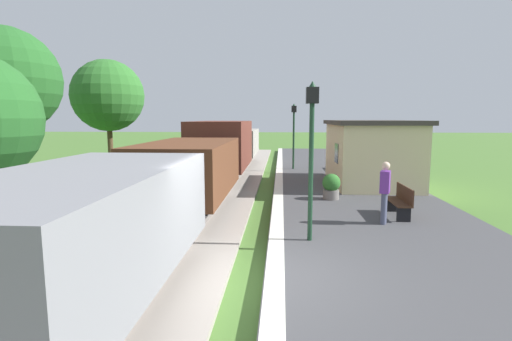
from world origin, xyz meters
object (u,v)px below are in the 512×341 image
Objects in this scene: person_waiting at (385,190)px; tree_trackside_far at (5,81)px; bench_down_platform at (343,161)px; potted_planter at (331,186)px; bench_near_hut at (400,201)px; lamp_post_far at (294,124)px; tree_field_left at (108,96)px; station_hut at (370,152)px; freight_train at (210,159)px; lamp_post_near at (312,132)px.

person_waiting is 0.26× the size of tree_trackside_far.
bench_down_platform is 1.64× the size of potted_planter.
lamp_post_far reaches higher than bench_near_hut.
tree_field_left is (-11.21, 6.95, 3.60)m from potted_planter.
potted_planter is (-2.11, -3.57, -0.93)m from station_hut.
potted_planter is at bearing 126.01° from bench_near_hut.
tree_field_left is at bearing 80.74° from tree_trackside_far.
bench_down_platform is at bearing 28.44° from tree_trackside_far.
person_waiting is 3.35m from potted_planter.
freight_train is at bearing -38.43° from tree_field_left.
lamp_post_far reaches higher than bench_down_platform.
potted_planter is 0.25× the size of lamp_post_near.
potted_planter is at bearing -20.73° from freight_train.
lamp_post_far is 0.57× the size of tree_trackside_far.
station_hut is 0.93× the size of tree_field_left.
tree_field_left is at bearing -174.78° from bench_down_platform.
station_hut is 3.39× the size of person_waiting.
station_hut is 8.99m from lamp_post_near.
tree_trackside_far is at bearing -170.97° from freight_train.
lamp_post_near is at bearing -61.18° from freight_train.
bench_near_hut is at bearing -53.99° from potted_planter.
person_waiting is 3.11m from lamp_post_near.
tree_trackside_far is (-13.96, 2.91, 3.81)m from bench_near_hut.
tree_field_left is (-12.92, 9.29, 3.60)m from bench_near_hut.
station_hut is 14.00m from tree_field_left.
lamp_post_near reaches higher than station_hut.
bench_near_hut is (6.39, -4.12, -0.76)m from freight_train.
lamp_post_near is at bearing -49.15° from tree_field_left.
freight_train is 7.03m from station_hut.
freight_train is 8.25m from tree_trackside_far.
station_hut is 5.79m from lamp_post_far.
tree_field_left is (-10.11, 11.70, 1.52)m from lamp_post_near.
potted_planter reaches higher than bench_down_platform.
station_hut is at bearing 59.40° from potted_planter.
bench_near_hut is 1.64× the size of potted_planter.
potted_planter is 0.14× the size of tree_trackside_far.
person_waiting reaches higher than bench_near_hut.
person_waiting is at bearing -129.73° from bench_near_hut.
lamp_post_near reaches higher than bench_down_platform.
bench_down_platform is at bearing 78.17° from potted_planter.
lamp_post_near is (-3.21, -8.31, 1.15)m from station_hut.
freight_train is 5.07m from potted_planter.
tree_trackside_far is at bearing 5.45° from person_waiting.
lamp_post_far reaches higher than freight_train.
tree_trackside_far is (-7.57, -1.20, 3.06)m from freight_train.
person_waiting reaches higher than potted_planter.
person_waiting is at bearing -79.44° from lamp_post_far.
tree_trackside_far reaches higher than potted_planter.
potted_planter is at bearing -120.60° from station_hut.
freight_train reaches higher than potted_planter.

